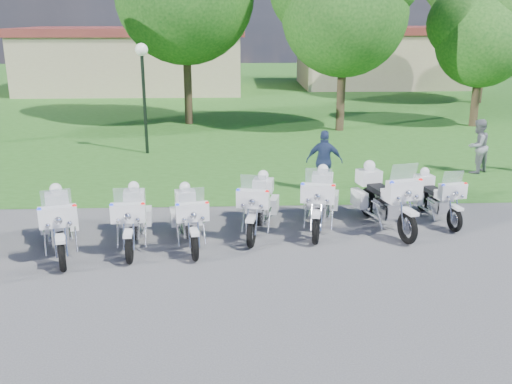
{
  "coord_description": "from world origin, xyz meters",
  "views": [
    {
      "loc": [
        0.48,
        -11.25,
        4.8
      ],
      "look_at": [
        1.0,
        1.2,
        0.95
      ],
      "focal_mm": 40.0,
      "sensor_mm": 36.0,
      "label": 1
    }
  ],
  "objects_px": {
    "motorcycle_3": "(132,218)",
    "lamp_post": "(143,71)",
    "motorcycle_5": "(258,205)",
    "bystander_b": "(477,146)",
    "motorcycle_4": "(189,217)",
    "motorcycle_6": "(320,200)",
    "motorcycle_7": "(384,197)",
    "bystander_c": "(324,161)",
    "motorcycle_8": "(436,196)",
    "motorcycle_2": "(59,222)"
  },
  "relations": [
    {
      "from": "bystander_b",
      "to": "motorcycle_7",
      "type": "bearing_deg",
      "value": 13.49
    },
    {
      "from": "motorcycle_5",
      "to": "motorcycle_8",
      "type": "xyz_separation_m",
      "value": [
        4.39,
        0.65,
        -0.07
      ]
    },
    {
      "from": "motorcycle_6",
      "to": "bystander_b",
      "type": "distance_m",
      "value": 7.41
    },
    {
      "from": "motorcycle_7",
      "to": "motorcycle_5",
      "type": "bearing_deg",
      "value": -10.57
    },
    {
      "from": "lamp_post",
      "to": "bystander_c",
      "type": "bearing_deg",
      "value": -41.01
    },
    {
      "from": "lamp_post",
      "to": "bystander_b",
      "type": "xyz_separation_m",
      "value": [
        10.86,
        -3.18,
        -2.11
      ]
    },
    {
      "from": "motorcycle_8",
      "to": "bystander_b",
      "type": "bearing_deg",
      "value": -133.3
    },
    {
      "from": "motorcycle_5",
      "to": "lamp_post",
      "type": "xyz_separation_m",
      "value": [
        -3.7,
        8.08,
        2.32
      ]
    },
    {
      "from": "lamp_post",
      "to": "motorcycle_6",
      "type": "bearing_deg",
      "value": -56.84
    },
    {
      "from": "motorcycle_8",
      "to": "bystander_b",
      "type": "relative_size",
      "value": 1.2
    },
    {
      "from": "motorcycle_2",
      "to": "motorcycle_5",
      "type": "bearing_deg",
      "value": 176.63
    },
    {
      "from": "motorcycle_6",
      "to": "lamp_post",
      "type": "distance_m",
      "value": 9.7
    },
    {
      "from": "motorcycle_3",
      "to": "lamp_post",
      "type": "xyz_separation_m",
      "value": [
        -0.94,
        8.82,
        2.34
      ]
    },
    {
      "from": "motorcycle_5",
      "to": "motorcycle_7",
      "type": "relative_size",
      "value": 0.9
    },
    {
      "from": "motorcycle_4",
      "to": "motorcycle_5",
      "type": "bearing_deg",
      "value": -166.17
    },
    {
      "from": "motorcycle_4",
      "to": "motorcycle_6",
      "type": "bearing_deg",
      "value": -173.97
    },
    {
      "from": "motorcycle_3",
      "to": "motorcycle_8",
      "type": "bearing_deg",
      "value": -173.52
    },
    {
      "from": "motorcycle_7",
      "to": "motorcycle_8",
      "type": "xyz_separation_m",
      "value": [
        1.42,
        0.47,
        -0.14
      ]
    },
    {
      "from": "motorcycle_5",
      "to": "bystander_b",
      "type": "bearing_deg",
      "value": -133.92
    },
    {
      "from": "motorcycle_3",
      "to": "motorcycle_7",
      "type": "height_order",
      "value": "motorcycle_7"
    },
    {
      "from": "motorcycle_2",
      "to": "motorcycle_3",
      "type": "height_order",
      "value": "motorcycle_2"
    },
    {
      "from": "motorcycle_2",
      "to": "lamp_post",
      "type": "bearing_deg",
      "value": -110.61
    },
    {
      "from": "motorcycle_6",
      "to": "motorcycle_5",
      "type": "bearing_deg",
      "value": 20.13
    },
    {
      "from": "motorcycle_5",
      "to": "motorcycle_7",
      "type": "distance_m",
      "value": 2.97
    },
    {
      "from": "motorcycle_6",
      "to": "bystander_c",
      "type": "relative_size",
      "value": 1.38
    },
    {
      "from": "motorcycle_4",
      "to": "motorcycle_2",
      "type": "bearing_deg",
      "value": -2.94
    },
    {
      "from": "motorcycle_2",
      "to": "bystander_b",
      "type": "distance_m",
      "value": 12.86
    },
    {
      "from": "motorcycle_8",
      "to": "bystander_b",
      "type": "height_order",
      "value": "bystander_b"
    },
    {
      "from": "motorcycle_3",
      "to": "lamp_post",
      "type": "distance_m",
      "value": 9.17
    },
    {
      "from": "motorcycle_2",
      "to": "motorcycle_3",
      "type": "bearing_deg",
      "value": 174.58
    },
    {
      "from": "lamp_post",
      "to": "motorcycle_3",
      "type": "bearing_deg",
      "value": -83.89
    },
    {
      "from": "motorcycle_4",
      "to": "motorcycle_8",
      "type": "distance_m",
      "value": 6.09
    },
    {
      "from": "motorcycle_2",
      "to": "motorcycle_6",
      "type": "xyz_separation_m",
      "value": [
        5.69,
        1.24,
        0.02
      ]
    },
    {
      "from": "motorcycle_6",
      "to": "lamp_post",
      "type": "height_order",
      "value": "lamp_post"
    },
    {
      "from": "motorcycle_7",
      "to": "bystander_c",
      "type": "height_order",
      "value": "bystander_c"
    },
    {
      "from": "motorcycle_3",
      "to": "motorcycle_4",
      "type": "bearing_deg",
      "value": 177.51
    },
    {
      "from": "motorcycle_5",
      "to": "lamp_post",
      "type": "distance_m",
      "value": 9.19
    },
    {
      "from": "motorcycle_7",
      "to": "lamp_post",
      "type": "relative_size",
      "value": 0.65
    },
    {
      "from": "motorcycle_3",
      "to": "motorcycle_5",
      "type": "relative_size",
      "value": 0.99
    },
    {
      "from": "motorcycle_5",
      "to": "lamp_post",
      "type": "bearing_deg",
      "value": -53.7
    },
    {
      "from": "lamp_post",
      "to": "motorcycle_7",
      "type": "bearing_deg",
      "value": -49.79
    },
    {
      "from": "motorcycle_4",
      "to": "motorcycle_8",
      "type": "height_order",
      "value": "motorcycle_4"
    },
    {
      "from": "bystander_b",
      "to": "motorcycle_8",
      "type": "bearing_deg",
      "value": 22.01
    },
    {
      "from": "motorcycle_3",
      "to": "bystander_b",
      "type": "bearing_deg",
      "value": -154.92
    },
    {
      "from": "motorcycle_3",
      "to": "lamp_post",
      "type": "relative_size",
      "value": 0.58
    },
    {
      "from": "motorcycle_5",
      "to": "motorcycle_6",
      "type": "distance_m",
      "value": 1.46
    },
    {
      "from": "motorcycle_5",
      "to": "bystander_c",
      "type": "distance_m",
      "value": 3.71
    },
    {
      "from": "lamp_post",
      "to": "motorcycle_4",
      "type": "bearing_deg",
      "value": -76.18
    },
    {
      "from": "motorcycle_3",
      "to": "motorcycle_6",
      "type": "distance_m",
      "value": 4.31
    },
    {
      "from": "motorcycle_3",
      "to": "motorcycle_4",
      "type": "relative_size",
      "value": 1.03
    }
  ]
}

